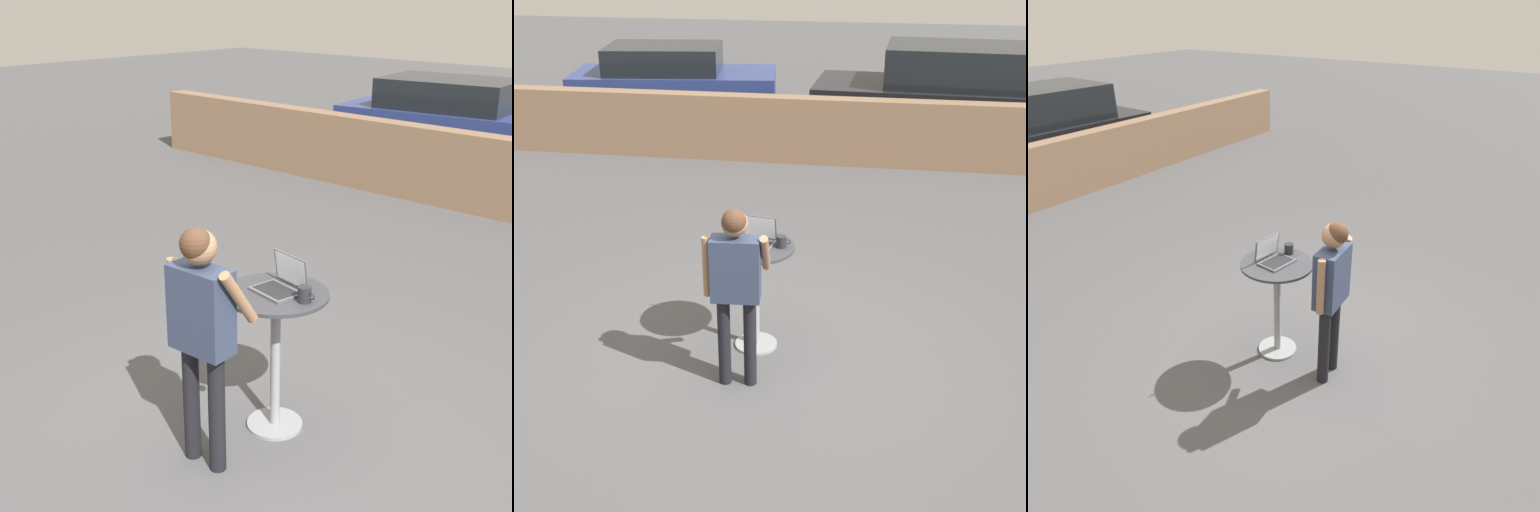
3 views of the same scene
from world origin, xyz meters
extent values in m
plane|color=#4C4C4F|center=(0.00, 0.00, 0.00)|extent=(50.00, 50.00, 0.00)
cylinder|color=gray|center=(-0.07, 0.26, 0.01)|extent=(0.40, 0.40, 0.03)
cylinder|color=gray|center=(-0.07, 0.26, 0.52)|extent=(0.07, 0.07, 1.00)
cylinder|color=#333338|center=(-0.07, 0.26, 1.04)|extent=(0.72, 0.72, 0.02)
cube|color=#515156|center=(-0.07, 0.25, 1.06)|extent=(0.35, 0.28, 0.02)
cube|color=black|center=(-0.07, 0.25, 1.07)|extent=(0.31, 0.23, 0.00)
cube|color=#515156|center=(-0.05, 0.39, 1.18)|extent=(0.32, 0.09, 0.23)
cube|color=white|center=(-0.06, 0.38, 1.18)|extent=(0.30, 0.07, 0.20)
cylinder|color=#232328|center=(0.16, 0.27, 1.10)|extent=(0.09, 0.09, 0.11)
torus|color=#232328|center=(0.22, 0.27, 1.10)|extent=(0.05, 0.01, 0.05)
cylinder|color=black|center=(-0.23, -0.39, 0.42)|extent=(0.11, 0.11, 0.84)
cylinder|color=black|center=(-0.01, -0.37, 0.42)|extent=(0.11, 0.11, 0.84)
cube|color=#2D3851|center=(-0.12, -0.38, 1.12)|extent=(0.42, 0.23, 0.55)
sphere|color=#936B4C|center=(-0.12, -0.38, 1.53)|extent=(0.22, 0.22, 0.22)
sphere|color=#472D1E|center=(-0.12, -0.40, 1.55)|extent=(0.20, 0.20, 0.20)
cylinder|color=#936B4C|center=(-0.36, -0.40, 1.13)|extent=(0.07, 0.07, 0.53)
cylinder|color=#936B4C|center=(0.11, -0.28, 1.24)|extent=(0.09, 0.32, 0.41)
cube|color=navy|center=(-3.20, 8.45, 0.65)|extent=(4.22, 2.26, 0.70)
cube|color=black|center=(-3.39, 8.42, 1.25)|extent=(2.40, 1.81, 0.51)
cylinder|color=black|center=(-1.85, 7.80, 0.33)|extent=(0.68, 0.31, 0.66)
cylinder|color=black|center=(-4.54, 9.10, 0.33)|extent=(0.68, 0.31, 0.66)
cylinder|color=black|center=(-4.32, 7.47, 0.33)|extent=(0.68, 0.31, 0.66)
camera|label=1|loc=(2.86, -3.02, 2.96)|focal=50.00mm
camera|label=2|loc=(1.00, -5.51, 3.70)|focal=50.00mm
camera|label=3|loc=(-3.61, -2.16, 3.35)|focal=35.00mm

